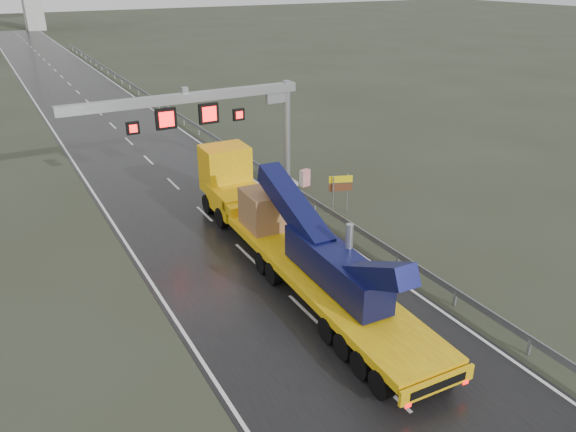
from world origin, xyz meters
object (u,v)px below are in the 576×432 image
striped_barrier (305,178)px  heavy_haul_truck (279,225)px  sign_gantry (219,113)px  exit_sign_pair (340,187)px

striped_barrier → heavy_haul_truck: bearing=-140.7°
striped_barrier → sign_gantry: bearing=159.3°
sign_gantry → heavy_haul_truck: sign_gantry is taller
heavy_haul_truck → striped_barrier: 10.74m
heavy_haul_truck → exit_sign_pair: heavy_haul_truck is taller
exit_sign_pair → striped_barrier: bearing=103.9°
heavy_haul_truck → exit_sign_pair: (6.00, 3.32, -0.15)m
sign_gantry → exit_sign_pair: (5.25, -5.89, -3.87)m
striped_barrier → exit_sign_pair: bearing=-108.9°
heavy_haul_truck → striped_barrier: (6.53, 8.42, -1.30)m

